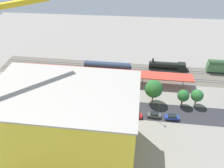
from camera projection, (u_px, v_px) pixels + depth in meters
ground_plane at (123, 99)px, 85.51m from camera, size 174.83×174.83×0.00m
rail_bed at (125, 71)px, 100.94m from camera, size 109.68×17.78×0.01m
street_asphalt at (122, 109)px, 81.27m from camera, size 109.51×12.61×0.01m
track_rails at (125, 71)px, 100.83m from camera, size 109.21×11.35×0.12m
platform_canopy_near at (103, 72)px, 92.82m from camera, size 69.77×7.71×4.41m
locomotive at (169, 66)px, 100.98m from camera, size 17.01×3.27×5.07m
freight_coach_far at (107, 68)px, 97.17m from camera, size 19.88×3.82×5.98m
parked_car_0 at (172, 117)px, 76.78m from camera, size 4.70×1.75×1.84m
parked_car_1 at (154, 115)px, 77.75m from camera, size 4.49×2.07×1.70m
parked_car_2 at (135, 115)px, 77.63m from camera, size 4.64×1.98×1.69m
parked_car_3 at (117, 114)px, 78.12m from camera, size 4.41×1.95×1.74m
parked_car_4 at (100, 113)px, 78.66m from camera, size 4.87×2.11×1.59m
parked_car_5 at (82, 112)px, 79.15m from camera, size 4.16×2.03×1.68m
parked_car_6 at (64, 111)px, 79.44m from camera, size 4.81×1.82×1.67m
parked_car_7 at (49, 110)px, 79.83m from camera, size 4.14×1.97×1.72m
construction_building at (68, 124)px, 60.93m from camera, size 35.89×22.83×20.85m
construction_roof_slab at (63, 92)px, 54.74m from camera, size 36.51×23.45×0.40m
box_truck_0 at (51, 107)px, 79.60m from camera, size 9.23×3.12×3.60m
street_tree_1 at (154, 89)px, 81.27m from camera, size 6.24×6.24×8.83m
street_tree_2 at (197, 96)px, 80.81m from camera, size 4.24×4.24×6.22m
street_tree_3 at (183, 96)px, 80.67m from camera, size 4.12×4.12×6.24m
street_tree_4 at (116, 89)px, 82.86m from camera, size 6.21×6.21×7.92m
traffic_light at (159, 110)px, 74.22m from camera, size 0.50×0.36×6.63m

